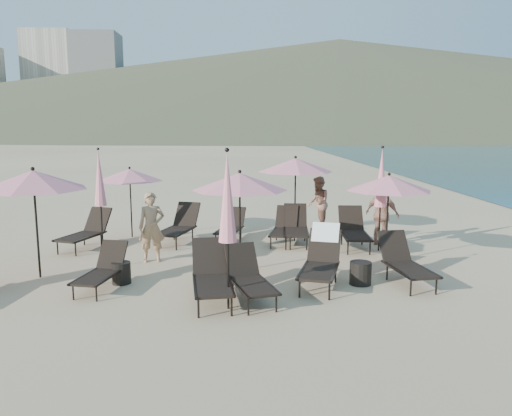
{
  "coord_description": "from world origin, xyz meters",
  "views": [
    {
      "loc": [
        -0.62,
        -9.26,
        3.19
      ],
      "look_at": [
        -0.19,
        3.5,
        1.1
      ],
      "focal_mm": 35.0,
      "sensor_mm": 36.0,
      "label": 1
    }
  ],
  "objects_px": {
    "umbrella_closed_2": "(99,179)",
    "side_table_0": "(121,273)",
    "beachgoer_c": "(382,214)",
    "lounger_2": "(212,275)",
    "lounger_3": "(249,277)",
    "beachgoer_a": "(152,227)",
    "lounger_11": "(354,230)",
    "lounger_10": "(296,226)",
    "lounger_8": "(231,226)",
    "lounger_7": "(179,225)",
    "umbrella_closed_0": "(227,198)",
    "umbrella_open_4": "(295,165)",
    "lounger_5": "(405,262)",
    "umbrella_open_3": "(130,175)",
    "umbrella_open_0": "(33,180)",
    "lounger_4": "(321,258)",
    "beachgoer_b": "(318,203)",
    "side_table_1": "(360,273)",
    "lounger_6": "(86,231)",
    "umbrella_open_1": "(240,182)",
    "lounger_1": "(102,269)",
    "umbrella_closed_1": "(381,178)",
    "umbrella_open_2": "(389,183)",
    "lounger_9": "(284,227)"
  },
  "relations": [
    {
      "from": "umbrella_closed_2",
      "to": "side_table_0",
      "type": "relative_size",
      "value": 5.94
    },
    {
      "from": "beachgoer_c",
      "to": "side_table_0",
      "type": "bearing_deg",
      "value": 75.21
    },
    {
      "from": "lounger_2",
      "to": "umbrella_closed_2",
      "type": "distance_m",
      "value": 5.38
    },
    {
      "from": "lounger_3",
      "to": "beachgoer_a",
      "type": "height_order",
      "value": "beachgoer_a"
    },
    {
      "from": "lounger_11",
      "to": "lounger_10",
      "type": "bearing_deg",
      "value": 164.12
    },
    {
      "from": "lounger_8",
      "to": "lounger_10",
      "type": "relative_size",
      "value": 0.88
    },
    {
      "from": "lounger_7",
      "to": "umbrella_closed_0",
      "type": "xyz_separation_m",
      "value": [
        1.47,
        -5.16,
        1.49
      ]
    },
    {
      "from": "lounger_2",
      "to": "lounger_3",
      "type": "xyz_separation_m",
      "value": [
        0.7,
        0.02,
        -0.05
      ]
    },
    {
      "from": "umbrella_open_4",
      "to": "beachgoer_a",
      "type": "distance_m",
      "value": 4.79
    },
    {
      "from": "lounger_5",
      "to": "umbrella_closed_0",
      "type": "bearing_deg",
      "value": -167.65
    },
    {
      "from": "lounger_8",
      "to": "lounger_11",
      "type": "xyz_separation_m",
      "value": [
        3.29,
        -1.0,
        0.08
      ]
    },
    {
      "from": "umbrella_open_3",
      "to": "umbrella_closed_0",
      "type": "height_order",
      "value": "umbrella_closed_0"
    },
    {
      "from": "umbrella_open_0",
      "to": "umbrella_open_4",
      "type": "distance_m",
      "value": 7.11
    },
    {
      "from": "lounger_11",
      "to": "side_table_0",
      "type": "height_order",
      "value": "lounger_11"
    },
    {
      "from": "lounger_3",
      "to": "lounger_4",
      "type": "distance_m",
      "value": 1.74
    },
    {
      "from": "lounger_4",
      "to": "beachgoer_b",
      "type": "bearing_deg",
      "value": 98.54
    },
    {
      "from": "lounger_10",
      "to": "beachgoer_a",
      "type": "height_order",
      "value": "beachgoer_a"
    },
    {
      "from": "lounger_11",
      "to": "side_table_1",
      "type": "relative_size",
      "value": 3.84
    },
    {
      "from": "lounger_6",
      "to": "umbrella_open_1",
      "type": "height_order",
      "value": "umbrella_open_1"
    },
    {
      "from": "lounger_7",
      "to": "lounger_10",
      "type": "bearing_deg",
      "value": 14.06
    },
    {
      "from": "lounger_1",
      "to": "beachgoer_a",
      "type": "distance_m",
      "value": 2.17
    },
    {
      "from": "umbrella_closed_0",
      "to": "lounger_11",
      "type": "bearing_deg",
      "value": 53.94
    },
    {
      "from": "umbrella_open_1",
      "to": "beachgoer_a",
      "type": "distance_m",
      "value": 2.54
    },
    {
      "from": "lounger_7",
      "to": "lounger_6",
      "type": "bearing_deg",
      "value": -149.84
    },
    {
      "from": "umbrella_open_0",
      "to": "umbrella_open_1",
      "type": "xyz_separation_m",
      "value": [
        4.28,
        0.36,
        -0.09
      ]
    },
    {
      "from": "lounger_11",
      "to": "umbrella_open_4",
      "type": "relative_size",
      "value": 0.76
    },
    {
      "from": "lounger_11",
      "to": "umbrella_closed_1",
      "type": "xyz_separation_m",
      "value": [
        0.56,
        -0.42,
        1.42
      ]
    },
    {
      "from": "lounger_5",
      "to": "beachgoer_b",
      "type": "xyz_separation_m",
      "value": [
        -0.95,
        5.39,
        0.39
      ]
    },
    {
      "from": "umbrella_open_3",
      "to": "beachgoer_a",
      "type": "bearing_deg",
      "value": -68.6
    },
    {
      "from": "lounger_10",
      "to": "umbrella_closed_0",
      "type": "relative_size",
      "value": 0.63
    },
    {
      "from": "lounger_10",
      "to": "umbrella_open_0",
      "type": "xyz_separation_m",
      "value": [
        -5.82,
        -3.0,
        1.63
      ]
    },
    {
      "from": "lounger_10",
      "to": "umbrella_closed_2",
      "type": "relative_size",
      "value": 0.67
    },
    {
      "from": "umbrella_open_2",
      "to": "beachgoer_c",
      "type": "relative_size",
      "value": 1.25
    },
    {
      "from": "lounger_2",
      "to": "lounger_11",
      "type": "xyz_separation_m",
      "value": [
        3.56,
        4.02,
        -0.01
      ]
    },
    {
      "from": "lounger_11",
      "to": "beachgoer_a",
      "type": "height_order",
      "value": "beachgoer_a"
    },
    {
      "from": "beachgoer_c",
      "to": "lounger_9",
      "type": "bearing_deg",
      "value": 40.45
    },
    {
      "from": "umbrella_open_4",
      "to": "beachgoer_c",
      "type": "distance_m",
      "value": 2.85
    },
    {
      "from": "lounger_3",
      "to": "umbrella_open_3",
      "type": "bearing_deg",
      "value": 105.46
    },
    {
      "from": "lounger_3",
      "to": "side_table_1",
      "type": "xyz_separation_m",
      "value": [
        2.28,
        0.84,
        -0.2
      ]
    },
    {
      "from": "lounger_9",
      "to": "lounger_11",
      "type": "height_order",
      "value": "lounger_11"
    },
    {
      "from": "lounger_2",
      "to": "umbrella_open_2",
      "type": "bearing_deg",
      "value": 25.39
    },
    {
      "from": "beachgoer_a",
      "to": "lounger_1",
      "type": "bearing_deg",
      "value": -117.57
    },
    {
      "from": "lounger_3",
      "to": "side_table_0",
      "type": "relative_size",
      "value": 3.85
    },
    {
      "from": "umbrella_closed_1",
      "to": "beachgoer_a",
      "type": "xyz_separation_m",
      "value": [
        -5.69,
        -0.85,
        -1.05
      ]
    },
    {
      "from": "umbrella_open_3",
      "to": "lounger_8",
      "type": "bearing_deg",
      "value": -8.17
    },
    {
      "from": "umbrella_open_0",
      "to": "beachgoer_b",
      "type": "bearing_deg",
      "value": 35.31
    },
    {
      "from": "lounger_4",
      "to": "side_table_0",
      "type": "xyz_separation_m",
      "value": [
        -4.09,
        0.16,
        -0.32
      ]
    },
    {
      "from": "lounger_1",
      "to": "umbrella_open_1",
      "type": "relative_size",
      "value": 0.69
    },
    {
      "from": "umbrella_closed_2",
      "to": "lounger_3",
      "type": "bearing_deg",
      "value": -47.36
    },
    {
      "from": "lounger_1",
      "to": "lounger_9",
      "type": "xyz_separation_m",
      "value": [
        3.96,
        3.85,
        0.04
      ]
    }
  ]
}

